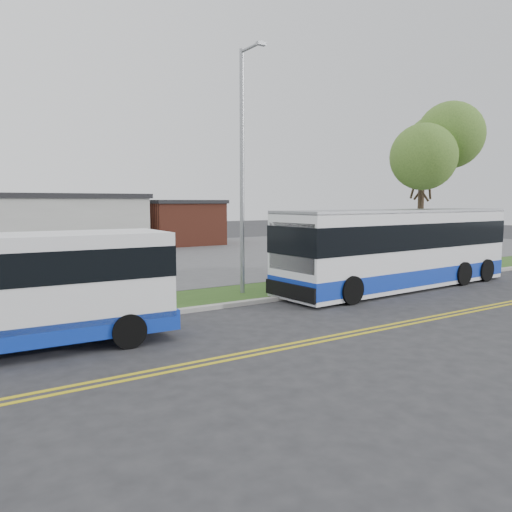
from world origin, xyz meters
TOP-DOWN VIEW (x-y plane):
  - ground at (0.00, 0.00)m, footprint 140.00×140.00m
  - lane_line_north at (0.00, -3.85)m, footprint 70.00×0.12m
  - lane_line_south at (0.00, -4.15)m, footprint 70.00×0.12m
  - curb at (0.00, 1.10)m, footprint 80.00×0.30m
  - verge at (0.00, 2.90)m, footprint 80.00×3.30m
  - parking_lot at (0.00, 17.00)m, footprint 80.00×25.00m
  - brick_wing at (10.50, 26.00)m, footprint 6.30×7.30m
  - tree_east at (14.00, 3.00)m, footprint 5.20×5.20m
  - streetlight_near at (3.00, 2.73)m, footprint 0.35×1.53m
  - shuttle_bus at (-5.07, -0.64)m, footprint 7.81×2.86m
  - transit_bus at (9.62, 0.60)m, footprint 12.45×3.51m

SIDE VIEW (x-z plane):
  - ground at x=0.00m, z-range 0.00..0.00m
  - lane_line_north at x=0.00m, z-range 0.00..0.01m
  - lane_line_south at x=0.00m, z-range 0.00..0.01m
  - verge at x=0.00m, z-range 0.00..0.10m
  - parking_lot at x=0.00m, z-range 0.00..0.10m
  - curb at x=0.00m, z-range 0.00..0.15m
  - shuttle_bus at x=-5.07m, z-range 0.10..3.05m
  - transit_bus at x=9.62m, z-range 0.02..3.44m
  - brick_wing at x=10.50m, z-range 0.01..3.91m
  - streetlight_near at x=3.00m, z-range 0.48..9.98m
  - tree_east at x=14.00m, z-range 2.04..10.37m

